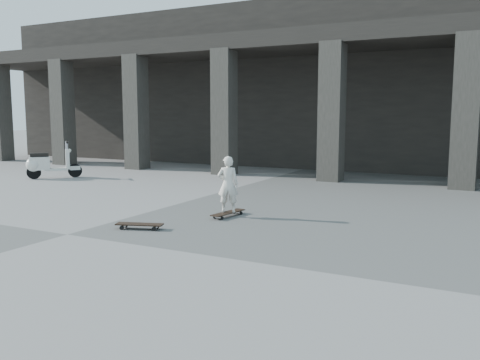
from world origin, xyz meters
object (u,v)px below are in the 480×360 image
at_px(child, 228,184).
at_px(scooter, 45,164).
at_px(skateboard_spare, 139,225).
at_px(longboard, 228,213).

distance_m(child, scooter, 8.12).
bearing_deg(scooter, skateboard_spare, -79.80).
xyz_separation_m(skateboard_spare, scooter, (-6.89, 4.14, 0.37)).
bearing_deg(child, skateboard_spare, 38.42).
distance_m(longboard, child, 0.56).
bearing_deg(scooter, longboard, -66.75).
xyz_separation_m(child, scooter, (-7.72, 2.50, -0.18)).
distance_m(longboard, scooter, 8.13).
height_order(child, scooter, child).
relative_size(child, scooter, 0.83).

